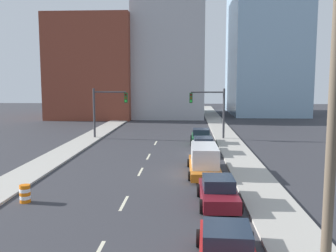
{
  "coord_description": "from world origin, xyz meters",
  "views": [
    {
      "loc": [
        3.35,
        -5.38,
        6.4
      ],
      "look_at": [
        1.47,
        29.22,
        2.2
      ],
      "focal_mm": 40.0,
      "sensor_mm": 36.0,
      "label": 1
    }
  ],
  "objects_px": {
    "traffic_barrel": "(25,194)",
    "sedan_maroon": "(218,192)",
    "traffic_signal_right": "(213,107)",
    "sedan_red": "(227,247)",
    "sedan_green": "(201,137)",
    "traffic_signal_left": "(104,106)",
    "box_truck_orange": "(204,161)",
    "utility_pole_right_near": "(333,123)",
    "sedan_white": "(203,146)"
  },
  "relations": [
    {
      "from": "traffic_barrel",
      "to": "sedan_maroon",
      "type": "distance_m",
      "value": 10.17
    },
    {
      "from": "traffic_signal_right",
      "to": "sedan_red",
      "type": "bearing_deg",
      "value": -92.75
    },
    {
      "from": "sedan_red",
      "to": "sedan_green",
      "type": "xyz_separation_m",
      "value": [
        -0.05,
        25.21,
        0.08
      ]
    },
    {
      "from": "traffic_signal_left",
      "to": "sedan_green",
      "type": "relative_size",
      "value": 1.29
    },
    {
      "from": "traffic_barrel",
      "to": "box_truck_orange",
      "type": "relative_size",
      "value": 0.15
    },
    {
      "from": "sedan_maroon",
      "to": "utility_pole_right_near",
      "type": "bearing_deg",
      "value": -71.84
    },
    {
      "from": "traffic_signal_right",
      "to": "traffic_barrel",
      "type": "relative_size",
      "value": 5.86
    },
    {
      "from": "traffic_signal_left",
      "to": "box_truck_orange",
      "type": "bearing_deg",
      "value": -56.11
    },
    {
      "from": "traffic_signal_left",
      "to": "traffic_barrel",
      "type": "xyz_separation_m",
      "value": [
        0.7,
        -22.08,
        -3.13
      ]
    },
    {
      "from": "sedan_red",
      "to": "sedan_green",
      "type": "height_order",
      "value": "sedan_green"
    },
    {
      "from": "box_truck_orange",
      "to": "traffic_barrel",
      "type": "bearing_deg",
      "value": -146.77
    },
    {
      "from": "traffic_signal_right",
      "to": "utility_pole_right_near",
      "type": "height_order",
      "value": "utility_pole_right_near"
    },
    {
      "from": "sedan_maroon",
      "to": "traffic_signal_right",
      "type": "bearing_deg",
      "value": 85.62
    },
    {
      "from": "utility_pole_right_near",
      "to": "sedan_green",
      "type": "bearing_deg",
      "value": 96.41
    },
    {
      "from": "sedan_red",
      "to": "box_truck_orange",
      "type": "xyz_separation_m",
      "value": [
        -0.24,
        12.78,
        0.31
      ]
    },
    {
      "from": "box_truck_orange",
      "to": "sedan_white",
      "type": "bearing_deg",
      "value": 87.44
    },
    {
      "from": "traffic_barrel",
      "to": "box_truck_orange",
      "type": "height_order",
      "value": "box_truck_orange"
    },
    {
      "from": "utility_pole_right_near",
      "to": "traffic_barrel",
      "type": "relative_size",
      "value": 10.56
    },
    {
      "from": "traffic_barrel",
      "to": "sedan_white",
      "type": "distance_m",
      "value": 17.1
    },
    {
      "from": "traffic_barrel",
      "to": "sedan_white",
      "type": "xyz_separation_m",
      "value": [
        9.92,
        13.93,
        0.19
      ]
    },
    {
      "from": "sedan_maroon",
      "to": "sedan_green",
      "type": "distance_m",
      "value": 18.82
    },
    {
      "from": "sedan_red",
      "to": "box_truck_orange",
      "type": "height_order",
      "value": "box_truck_orange"
    },
    {
      "from": "traffic_signal_right",
      "to": "sedan_maroon",
      "type": "xyz_separation_m",
      "value": [
        -1.15,
        -21.88,
        -2.93
      ]
    },
    {
      "from": "traffic_signal_right",
      "to": "sedan_red",
      "type": "relative_size",
      "value": 1.28
    },
    {
      "from": "traffic_signal_left",
      "to": "utility_pole_right_near",
      "type": "height_order",
      "value": "utility_pole_right_near"
    },
    {
      "from": "utility_pole_right_near",
      "to": "sedan_maroon",
      "type": "distance_m",
      "value": 9.26
    },
    {
      "from": "traffic_signal_right",
      "to": "box_truck_orange",
      "type": "xyz_separation_m",
      "value": [
        -1.6,
        -15.5,
        -2.66
      ]
    },
    {
      "from": "traffic_signal_left",
      "to": "traffic_signal_right",
      "type": "xyz_separation_m",
      "value": [
        12.01,
        0.0,
        0.0
      ]
    },
    {
      "from": "sedan_red",
      "to": "sedan_green",
      "type": "relative_size",
      "value": 1.0
    },
    {
      "from": "box_truck_orange",
      "to": "utility_pole_right_near",
      "type": "bearing_deg",
      "value": -78.19
    },
    {
      "from": "sedan_green",
      "to": "traffic_signal_right",
      "type": "bearing_deg",
      "value": 66.14
    },
    {
      "from": "sedan_red",
      "to": "box_truck_orange",
      "type": "distance_m",
      "value": 12.79
    },
    {
      "from": "traffic_barrel",
      "to": "sedan_green",
      "type": "relative_size",
      "value": 0.22
    },
    {
      "from": "traffic_signal_left",
      "to": "sedan_green",
      "type": "bearing_deg",
      "value": -16.14
    },
    {
      "from": "sedan_maroon",
      "to": "traffic_signal_left",
      "type": "bearing_deg",
      "value": 115.02
    },
    {
      "from": "traffic_signal_left",
      "to": "box_truck_orange",
      "type": "xyz_separation_m",
      "value": [
        10.41,
        -15.5,
        -2.66
      ]
    },
    {
      "from": "sedan_green",
      "to": "sedan_maroon",
      "type": "bearing_deg",
      "value": -88.42
    },
    {
      "from": "sedan_red",
      "to": "sedan_white",
      "type": "distance_m",
      "value": 20.13
    },
    {
      "from": "traffic_barrel",
      "to": "sedan_red",
      "type": "xyz_separation_m",
      "value": [
        9.95,
        -6.2,
        0.16
      ]
    },
    {
      "from": "sedan_green",
      "to": "sedan_white",
      "type": "bearing_deg",
      "value": -89.01
    },
    {
      "from": "traffic_signal_left",
      "to": "sedan_red",
      "type": "bearing_deg",
      "value": -69.36
    },
    {
      "from": "box_truck_orange",
      "to": "sedan_white",
      "type": "height_order",
      "value": "box_truck_orange"
    },
    {
      "from": "utility_pole_right_near",
      "to": "sedan_green",
      "type": "distance_m",
      "value": 26.99
    },
    {
      "from": "traffic_barrel",
      "to": "box_truck_orange",
      "type": "distance_m",
      "value": 11.74
    },
    {
      "from": "traffic_signal_right",
      "to": "sedan_maroon",
      "type": "distance_m",
      "value": 22.11
    },
    {
      "from": "utility_pole_right_near",
      "to": "sedan_white",
      "type": "relative_size",
      "value": 2.14
    },
    {
      "from": "sedan_maroon",
      "to": "sedan_green",
      "type": "xyz_separation_m",
      "value": [
        -0.26,
        18.81,
        0.03
      ]
    },
    {
      "from": "sedan_maroon",
      "to": "sedan_red",
      "type": "bearing_deg",
      "value": -93.26
    },
    {
      "from": "traffic_signal_right",
      "to": "sedan_white",
      "type": "bearing_deg",
      "value": -99.67
    },
    {
      "from": "box_truck_orange",
      "to": "sedan_white",
      "type": "distance_m",
      "value": 7.36
    }
  ]
}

